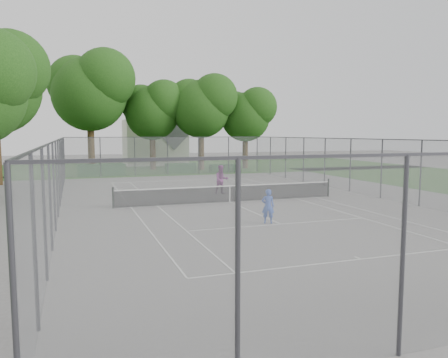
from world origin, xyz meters
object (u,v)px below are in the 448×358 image
object	(u,v)px
tennis_net	(230,193)
house	(155,135)
girl_player	(268,206)
woman_player	(221,180)

from	to	relation	value
tennis_net	house	bearing A→B (deg)	87.65
girl_player	woman_player	xyz separation A→B (m)	(1.00, 9.17, 0.18)
woman_player	girl_player	bearing A→B (deg)	-94.43
tennis_net	house	size ratio (longest dim) A/B	1.42
house	girl_player	xyz separation A→B (m)	(-1.69, -36.71, -2.91)
tennis_net	girl_player	bearing A→B (deg)	-94.12
tennis_net	woman_player	world-z (taller)	woman_player
girl_player	woman_player	distance (m)	9.22
girl_player	house	bearing A→B (deg)	-71.15
tennis_net	girl_player	distance (m)	6.05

